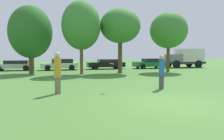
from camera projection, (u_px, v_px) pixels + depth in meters
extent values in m
plane|color=#477A33|center=(172.00, 103.00, 7.87)|extent=(120.00, 120.00, 0.00)
cylinder|color=#726651|center=(58.00, 86.00, 9.68)|extent=(0.27, 0.27, 0.75)
cylinder|color=#BF8C26|center=(57.00, 67.00, 9.61)|extent=(0.32, 0.32, 0.91)
sphere|color=beige|center=(57.00, 55.00, 9.57)|extent=(0.25, 0.25, 0.25)
cylinder|color=#3F3F47|center=(161.00, 82.00, 11.02)|extent=(0.25, 0.25, 0.69)
cylinder|color=#2659A5|center=(162.00, 67.00, 10.97)|extent=(0.29, 0.29, 0.84)
sphere|color=tan|center=(162.00, 57.00, 10.93)|extent=(0.24, 0.24, 0.24)
cylinder|color=#F21E72|center=(112.00, 64.00, 10.31)|extent=(0.22, 0.22, 0.08)
cylinder|color=brown|center=(31.00, 59.00, 19.37)|extent=(0.45, 0.45, 2.71)
ellipsoid|color=#286023|center=(31.00, 32.00, 19.19)|extent=(3.81, 3.81, 4.69)
cylinder|color=brown|center=(81.00, 55.00, 18.88)|extent=(0.29, 0.29, 3.35)
ellipsoid|color=#3D7F33|center=(81.00, 25.00, 18.68)|extent=(3.40, 3.40, 4.27)
cylinder|color=brown|center=(120.00, 55.00, 20.07)|extent=(0.39, 0.39, 3.37)
ellipsoid|color=#3D7F33|center=(120.00, 26.00, 19.87)|extent=(3.77, 3.77, 3.20)
cylinder|color=brown|center=(168.00, 56.00, 21.37)|extent=(0.30, 0.30, 3.12)
ellipsoid|color=#3D7F33|center=(169.00, 30.00, 21.18)|extent=(3.67, 3.67, 3.54)
cube|color=#B2B2B7|center=(14.00, 66.00, 23.24)|extent=(4.39, 1.79, 0.48)
cube|color=black|center=(17.00, 62.00, 23.30)|extent=(2.43, 1.55, 0.37)
cylinder|color=black|center=(2.00, 67.00, 23.72)|extent=(0.61, 0.21, 0.61)
cylinder|color=black|center=(26.00, 68.00, 22.79)|extent=(0.61, 0.21, 0.61)
cylinder|color=black|center=(28.00, 67.00, 24.43)|extent=(0.61, 0.21, 0.61)
cube|color=silver|center=(60.00, 65.00, 24.12)|extent=(4.14, 1.90, 0.55)
cube|color=black|center=(62.00, 61.00, 24.17)|extent=(2.29, 1.65, 0.45)
cylinder|color=black|center=(48.00, 68.00, 22.93)|extent=(0.61, 0.21, 0.61)
cylinder|color=black|center=(48.00, 67.00, 24.68)|extent=(0.61, 0.21, 0.61)
cylinder|color=black|center=(72.00, 68.00, 23.60)|extent=(0.61, 0.21, 0.61)
cylinder|color=black|center=(70.00, 67.00, 25.35)|extent=(0.61, 0.21, 0.61)
cube|color=black|center=(106.00, 65.00, 25.72)|extent=(4.47, 1.81, 0.55)
cube|color=black|center=(108.00, 61.00, 25.78)|extent=(2.47, 1.57, 0.36)
cylinder|color=black|center=(96.00, 67.00, 24.54)|extent=(0.61, 0.20, 0.61)
cylinder|color=black|center=(93.00, 66.00, 26.21)|extent=(0.61, 0.20, 0.61)
cylinder|color=black|center=(119.00, 67.00, 25.27)|extent=(0.61, 0.20, 0.61)
cylinder|color=black|center=(115.00, 66.00, 26.93)|extent=(0.61, 0.20, 0.61)
cube|color=#196633|center=(150.00, 64.00, 26.74)|extent=(4.19, 1.75, 0.58)
cube|color=black|center=(152.00, 60.00, 26.78)|extent=(2.32, 1.51, 0.41)
cylinder|color=black|center=(143.00, 67.00, 25.61)|extent=(0.60, 0.18, 0.60)
cylinder|color=black|center=(138.00, 66.00, 27.22)|extent=(0.60, 0.18, 0.60)
cylinder|color=black|center=(162.00, 66.00, 26.29)|extent=(0.60, 0.18, 0.60)
cylinder|color=black|center=(156.00, 65.00, 27.90)|extent=(0.60, 0.18, 0.60)
cube|color=#2D2D33|center=(184.00, 63.00, 28.71)|extent=(5.26, 2.13, 0.30)
cube|color=slate|center=(174.00, 58.00, 28.23)|extent=(1.71, 1.96, 0.96)
cube|color=beige|center=(189.00, 55.00, 28.83)|extent=(3.28, 2.10, 1.70)
cylinder|color=black|center=(177.00, 64.00, 27.26)|extent=(0.97, 0.32, 0.96)
cylinder|color=black|center=(168.00, 64.00, 29.22)|extent=(0.97, 0.32, 0.96)
cylinder|color=black|center=(199.00, 64.00, 28.12)|extent=(0.97, 0.32, 0.96)
cylinder|color=black|center=(189.00, 63.00, 30.08)|extent=(0.97, 0.32, 0.96)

